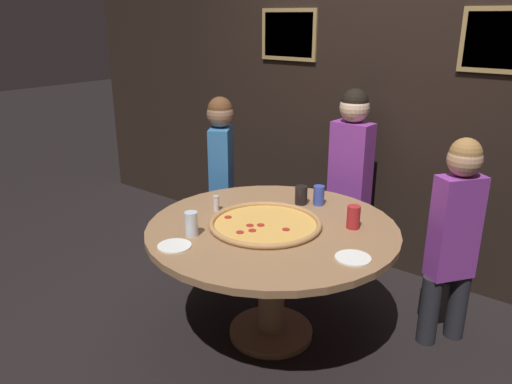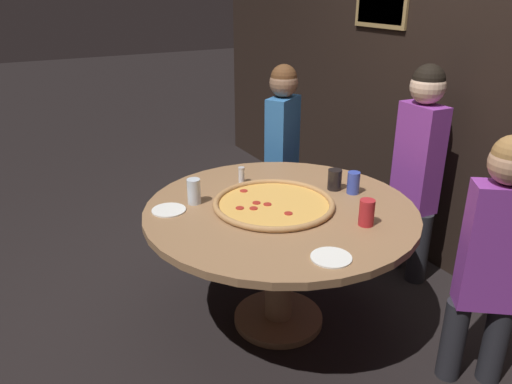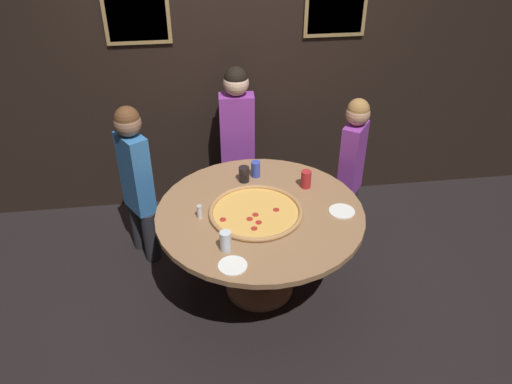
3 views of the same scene
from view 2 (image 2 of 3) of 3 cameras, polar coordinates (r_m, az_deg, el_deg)
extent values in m
plane|color=black|center=(3.06, 2.55, -14.44)|extent=(24.00, 24.00, 0.00)
cube|color=black|center=(3.38, 23.17, 11.65)|extent=(6.40, 0.06, 2.60)
cylinder|color=#936B47|center=(2.69, 2.81, -2.13)|extent=(1.46, 1.46, 0.04)
cylinder|color=#936B47|center=(2.86, 2.67, -8.86)|extent=(0.16, 0.16, 0.70)
cylinder|color=#936B47|center=(3.05, 2.56, -14.14)|extent=(0.52, 0.52, 0.04)
cylinder|color=#E5A84C|center=(2.69, 2.04, -1.47)|extent=(0.62, 0.62, 0.01)
torus|color=#B27F4C|center=(2.69, 2.04, -1.28)|extent=(0.66, 0.66, 0.03)
cylinder|color=#A8281E|center=(2.63, -0.28, -1.87)|extent=(0.04, 0.04, 0.00)
cylinder|color=#A8281E|center=(2.58, 3.73, -2.45)|extent=(0.04, 0.04, 0.00)
cylinder|color=#A8281E|center=(2.85, -1.41, 0.14)|extent=(0.04, 0.04, 0.00)
cylinder|color=#A8281E|center=(2.68, 1.32, -1.41)|extent=(0.04, 0.04, 0.00)
cylinder|color=#A8281E|center=(2.63, -1.86, -1.84)|extent=(0.04, 0.04, 0.00)
cylinder|color=#A8281E|center=(2.69, 0.05, -1.24)|extent=(0.04, 0.04, 0.00)
cylinder|color=#B22328|center=(2.51, 12.53, -2.31)|extent=(0.08, 0.08, 0.13)
cylinder|color=black|center=(2.92, 8.98, 1.41)|extent=(0.08, 0.08, 0.12)
cylinder|color=#384CB7|center=(2.88, 11.07, 1.04)|extent=(0.07, 0.07, 0.13)
cylinder|color=silver|center=(2.72, -7.11, 0.07)|extent=(0.07, 0.07, 0.14)
cylinder|color=white|center=(2.22, 8.59, -7.42)|extent=(0.18, 0.18, 0.01)
cylinder|color=white|center=(2.67, -9.94, -2.05)|extent=(0.18, 0.18, 0.01)
cylinder|color=silver|center=(2.99, -1.67, 1.86)|extent=(0.04, 0.04, 0.08)
cylinder|color=#B7B7BC|center=(2.97, -1.68, 2.73)|extent=(0.04, 0.04, 0.01)
cylinder|color=#232328|center=(3.47, 18.11, -6.02)|extent=(0.14, 0.14, 0.49)
cylinder|color=#232328|center=(3.61, 15.76, -4.56)|extent=(0.14, 0.14, 0.49)
cube|color=purple|center=(3.31, 18.06, 3.73)|extent=(0.30, 0.17, 0.68)
sphere|color=beige|center=(3.20, 19.05, 11.32)|extent=(0.21, 0.21, 0.21)
sphere|color=black|center=(3.19, 19.14, 11.97)|extent=(0.19, 0.19, 0.19)
cylinder|color=#232328|center=(2.81, 25.63, -15.30)|extent=(0.16, 0.16, 0.44)
cylinder|color=#232328|center=(2.75, 21.59, -15.42)|extent=(0.16, 0.16, 0.44)
cube|color=purple|center=(2.51, 25.52, -5.73)|extent=(0.27, 0.30, 0.62)
sphere|color=tan|center=(2.36, 27.17, 2.95)|extent=(0.19, 0.19, 0.19)
cylinder|color=#232328|center=(3.76, 2.15, -2.73)|extent=(0.17, 0.17, 0.46)
cylinder|color=#232328|center=(3.93, 3.56, -1.59)|extent=(0.17, 0.17, 0.46)
cube|color=#3370B2|center=(3.64, 3.04, 5.79)|extent=(0.27, 0.31, 0.65)
sphere|color=#8C664C|center=(3.54, 3.19, 12.36)|extent=(0.20, 0.20, 0.20)
sphere|color=brown|center=(3.53, 3.20, 12.92)|extent=(0.18, 0.18, 0.18)
camera|label=1|loc=(1.01, -89.69, 2.41)|focal=35.00mm
camera|label=3|loc=(3.05, -69.02, 27.80)|focal=35.00mm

